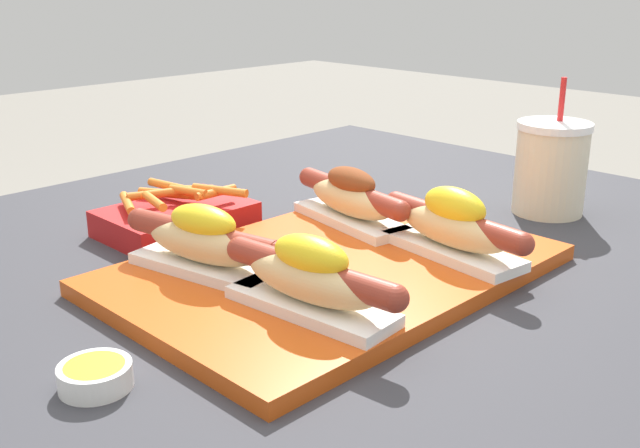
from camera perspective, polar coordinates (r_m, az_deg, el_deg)
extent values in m
cube|color=#CC4C14|center=(0.84, 0.97, -3.47)|extent=(0.48, 0.33, 0.02)
cube|color=white|center=(0.72, -0.69, -6.26)|extent=(0.08, 0.18, 0.01)
ellipsoid|color=#DBB77A|center=(0.71, -0.70, -4.20)|extent=(0.06, 0.16, 0.04)
cylinder|color=maroon|center=(0.70, -0.70, -3.66)|extent=(0.04, 0.19, 0.03)
sphere|color=maroon|center=(0.65, 5.72, -5.66)|extent=(0.03, 0.03, 0.03)
sphere|color=maroon|center=(0.76, -6.14, -1.92)|extent=(0.03, 0.03, 0.03)
ellipsoid|color=yellow|center=(0.70, -0.70, -2.37)|extent=(0.05, 0.09, 0.04)
cube|color=white|center=(0.87, 10.02, -1.99)|extent=(0.08, 0.18, 0.01)
ellipsoid|color=#DBB77A|center=(0.86, 10.13, -0.24)|extent=(0.07, 0.16, 0.04)
cylinder|color=maroon|center=(0.86, 10.15, 0.21)|extent=(0.05, 0.19, 0.03)
sphere|color=maroon|center=(0.80, 15.16, -1.49)|extent=(0.03, 0.03, 0.03)
sphere|color=maroon|center=(0.92, 5.79, 1.69)|extent=(0.03, 0.03, 0.03)
ellipsoid|color=yellow|center=(0.85, 10.22, 1.37)|extent=(0.05, 0.09, 0.04)
cube|color=white|center=(0.82, -8.89, -3.12)|extent=(0.09, 0.18, 0.01)
ellipsoid|color=#DBB77A|center=(0.81, -8.98, -1.29)|extent=(0.08, 0.16, 0.04)
cylinder|color=maroon|center=(0.81, -9.01, -0.82)|extent=(0.06, 0.19, 0.03)
sphere|color=maroon|center=(0.75, -3.65, -2.16)|extent=(0.03, 0.03, 0.03)
sphere|color=maroon|center=(0.87, -13.61, 0.35)|extent=(0.03, 0.03, 0.03)
ellipsoid|color=yellow|center=(0.81, -9.07, 0.29)|extent=(0.06, 0.09, 0.03)
cube|color=white|center=(0.97, 2.35, 0.40)|extent=(0.09, 0.18, 0.01)
ellipsoid|color=#DBB77A|center=(0.96, 2.37, 1.99)|extent=(0.07, 0.16, 0.04)
cylinder|color=maroon|center=(0.95, 2.37, 2.40)|extent=(0.06, 0.19, 0.03)
sphere|color=maroon|center=(0.89, 6.13, 0.99)|extent=(0.03, 0.03, 0.03)
sphere|color=maroon|center=(1.03, -0.86, 3.61)|extent=(0.03, 0.03, 0.03)
ellipsoid|color=brown|center=(0.95, 2.39, 3.33)|extent=(0.05, 0.09, 0.03)
cylinder|color=white|center=(0.65, -16.74, -11.05)|extent=(0.06, 0.06, 0.02)
cylinder|color=yellow|center=(0.65, -16.80, -10.54)|extent=(0.05, 0.05, 0.01)
cylinder|color=beige|center=(1.10, 17.15, 3.84)|extent=(0.10, 0.10, 0.12)
cylinder|color=white|center=(1.09, 17.47, 7.16)|extent=(0.10, 0.10, 0.01)
cylinder|color=red|center=(1.09, 17.96, 9.03)|extent=(0.01, 0.01, 0.06)
cube|color=#B21919|center=(1.00, -11.04, 0.32)|extent=(0.19, 0.13, 0.03)
cylinder|color=orange|center=(1.03, -11.18, 2.81)|extent=(0.02, 0.09, 0.01)
cylinder|color=orange|center=(0.99, -7.94, 2.40)|extent=(0.06, 0.01, 0.01)
cylinder|color=orange|center=(0.96, -12.52, 1.71)|extent=(0.03, 0.07, 0.01)
cylinder|color=orange|center=(1.02, -11.46, 2.28)|extent=(0.05, 0.08, 0.01)
cylinder|color=orange|center=(0.99, -7.64, 2.55)|extent=(0.04, 0.08, 0.01)
cylinder|color=orange|center=(1.00, -12.52, 2.25)|extent=(0.07, 0.04, 0.01)
cylinder|color=orange|center=(0.99, -10.03, 2.47)|extent=(0.03, 0.06, 0.01)
cylinder|color=orange|center=(0.99, -14.46, 1.55)|extent=(0.04, 0.07, 0.01)
cylinder|color=orange|center=(1.05, -9.72, 2.64)|extent=(0.05, 0.05, 0.01)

